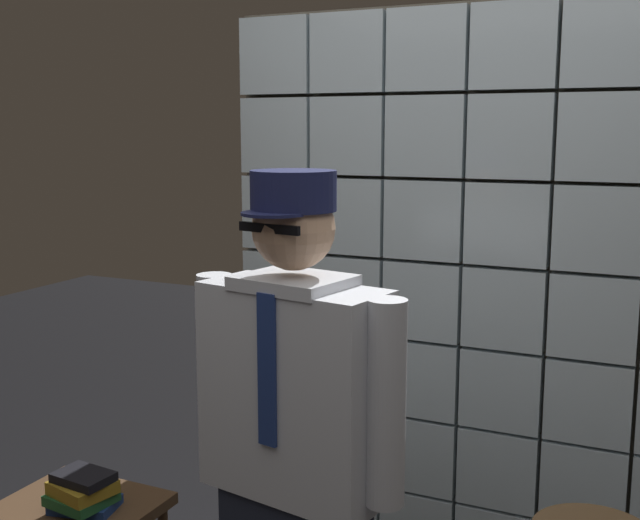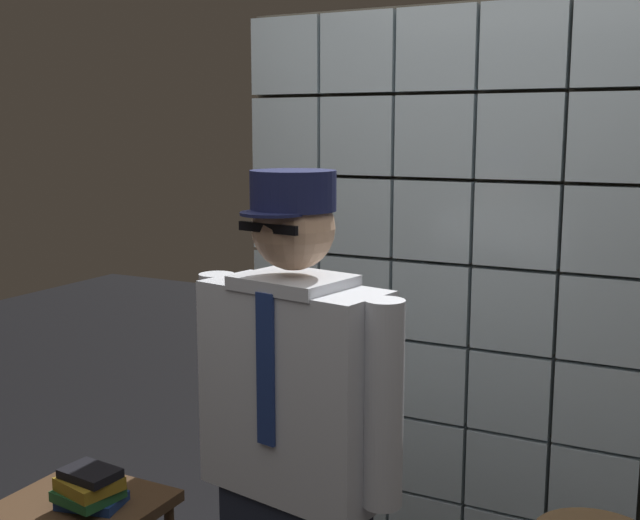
{
  "view_description": "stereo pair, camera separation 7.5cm",
  "coord_description": "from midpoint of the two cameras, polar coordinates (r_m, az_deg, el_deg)",
  "views": [
    {
      "loc": [
        0.78,
        -1.56,
        1.83
      ],
      "look_at": [
        -0.1,
        0.32,
        1.48
      ],
      "focal_mm": 44.15,
      "sensor_mm": 36.0,
      "label": 1
    },
    {
      "loc": [
        0.85,
        -1.52,
        1.83
      ],
      "look_at": [
        -0.1,
        0.32,
        1.48
      ],
      "focal_mm": 44.15,
      "sensor_mm": 36.0,
      "label": 2
    }
  ],
  "objects": [
    {
      "name": "glass_block_wall",
      "position": [
        3.16,
        11.69,
        -3.23
      ],
      "size": [
        1.99,
        0.1,
        2.32
      ],
      "color": "silver",
      "rests_on": "ground"
    },
    {
      "name": "standing_person",
      "position": [
        2.26,
        -0.87,
        -14.77
      ],
      "size": [
        0.69,
        0.34,
        1.72
      ],
      "rotation": [
        0.0,
        0.0,
        -0.18
      ],
      "color": "#1E2333",
      "rests_on": "ground"
    },
    {
      "name": "book_stack",
      "position": [
        2.86,
        -15.59,
        -15.69
      ],
      "size": [
        0.24,
        0.22,
        0.14
      ],
      "color": "navy",
      "rests_on": "side_table"
    }
  ]
}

